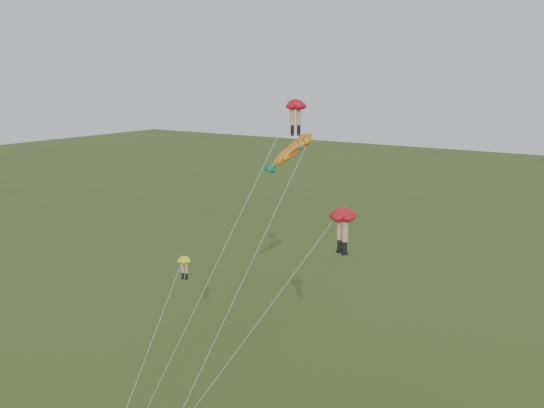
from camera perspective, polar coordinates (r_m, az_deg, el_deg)
The scene contains 4 objects.
legs_kite_red_high at distance 38.44m, azimuth 1.95°, elevation 8.51°, with size 6.70×9.94×19.71m.
legs_kite_red_mid at distance 31.69m, azimuth 6.42°, elevation -1.63°, with size 9.52×6.30×14.50m.
legs_kite_yellow at distance 40.57m, azimuth -8.55°, elevation -6.09°, with size 1.57×8.24×9.44m.
fish_kite at distance 39.76m, azimuth 1.87°, elevation 4.95°, with size 3.22×12.56×17.71m.
Camera 1 is at (22.83, -24.45, 21.21)m, focal length 40.00 mm.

